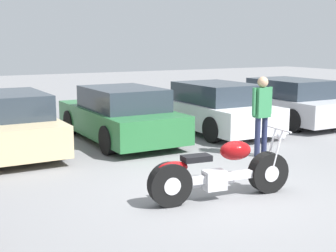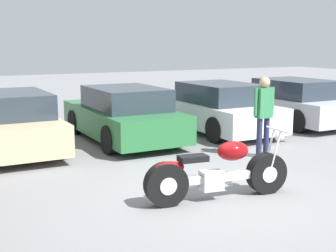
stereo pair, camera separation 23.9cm
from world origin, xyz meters
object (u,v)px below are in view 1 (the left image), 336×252
parked_car_silver (285,102)px  person_standing (262,109)px  parked_car_champagne (6,123)px  parked_car_green (120,115)px  motorcycle (220,172)px  parked_car_white (212,108)px

parked_car_silver → person_standing: (-3.42, -2.91, 0.38)m
person_standing → parked_car_champagne: bearing=146.3°
parked_car_green → parked_car_silver: size_ratio=1.00×
parked_car_champagne → parked_car_green: (2.70, -0.15, 0.00)m
parked_car_green → parked_car_silver: 5.41m
motorcycle → parked_car_white: 5.69m
motorcycle → parked_car_champagne: 5.49m
parked_car_champagne → parked_car_white: same height
parked_car_green → parked_car_silver: same height
parked_car_champagne → person_standing: person_standing is taller
parked_car_white → motorcycle: bearing=-123.3°
parked_car_silver → motorcycle: bearing=-140.7°
person_standing → motorcycle: bearing=-142.2°
parked_car_green → parked_car_silver: (5.41, -0.06, 0.00)m
motorcycle → parked_car_silver: parked_car_silver is taller
parked_car_champagne → parked_car_white: size_ratio=1.00×
motorcycle → parked_car_green: bearing=85.0°
parked_car_white → person_standing: (-0.72, -2.89, 0.38)m
parked_car_green → person_standing: person_standing is taller
motorcycle → parked_car_champagne: size_ratio=0.57×
parked_car_green → person_standing: 3.60m
motorcycle → parked_car_white: bearing=56.7°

